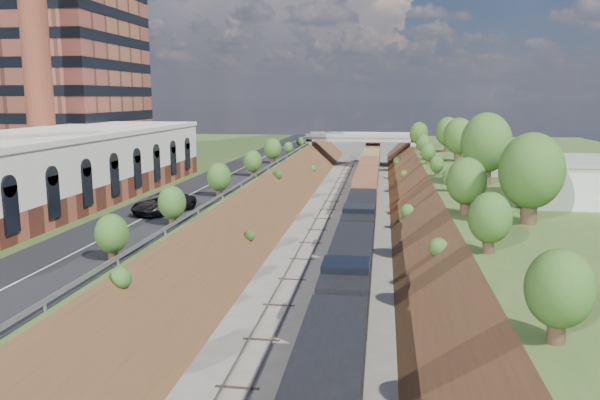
{
  "coord_description": "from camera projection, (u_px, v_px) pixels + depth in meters",
  "views": [
    {
      "loc": [
        4.87,
        -9.81,
        15.47
      ],
      "look_at": [
        -2.64,
        42.96,
        6.0
      ],
      "focal_mm": 35.0,
      "sensor_mm": 36.0,
      "label": 1
    }
  ],
  "objects": [
    {
      "name": "commercial_building",
      "position": [
        13.0,
        175.0,
        52.38
      ],
      "size": [
        14.3,
        62.3,
        7.0
      ],
      "color": "brown",
      "rests_on": "platform_left"
    },
    {
      "name": "embankment_left",
      "position": [
        253.0,
        222.0,
        72.96
      ],
      "size": [
        10.0,
        180.0,
        10.0
      ],
      "primitive_type": "cube",
      "rotation": [
        0.0,
        0.79,
        0.0
      ],
      "color": "brown",
      "rests_on": "ground"
    },
    {
      "name": "tree_right_large",
      "position": [
        531.0,
        172.0,
        47.94
      ],
      "size": [
        5.25,
        5.25,
        7.61
      ],
      "color": "#473323",
      "rests_on": "platform_right"
    },
    {
      "name": "smokestack",
      "position": [
        33.0,
        14.0,
        68.15
      ],
      "size": [
        3.2,
        3.2,
        40.0
      ],
      "primitive_type": "cylinder",
      "color": "brown",
      "rests_on": "platform_left"
    },
    {
      "name": "embankment_right",
      "position": [
        433.0,
        227.0,
        69.91
      ],
      "size": [
        10.0,
        180.0,
        10.0
      ],
      "primitive_type": "cube",
      "rotation": [
        0.0,
        0.79,
        0.0
      ],
      "color": "brown",
      "rests_on": "ground"
    },
    {
      "name": "platform_left",
      "position": [
        86.0,
        198.0,
        75.57
      ],
      "size": [
        44.0,
        180.0,
        5.0
      ],
      "primitive_type": "cube",
      "color": "#3D5623",
      "rests_on": "ground"
    },
    {
      "name": "tree_left_crest",
      "position": [
        81.0,
        248.0,
        32.84
      ],
      "size": [
        2.45,
        2.45,
        3.55
      ],
      "color": "#473323",
      "rests_on": "platform_left"
    },
    {
      "name": "overpass",
      "position": [
        361.0,
        144.0,
        131.01
      ],
      "size": [
        24.5,
        8.3,
        7.4
      ],
      "color": "gray",
      "rests_on": "ground"
    },
    {
      "name": "rail_left_track",
      "position": [
        320.0,
        223.0,
        71.78
      ],
      "size": [
        1.58,
        180.0,
        0.18
      ],
      "primitive_type": "cube",
      "color": "gray",
      "rests_on": "ground"
    },
    {
      "name": "white_building_far",
      "position": [
        515.0,
        160.0,
        80.7
      ],
      "size": [
        8.0,
        10.0,
        3.6
      ],
      "primitive_type": "cube",
      "color": "silver",
      "rests_on": "platform_right"
    },
    {
      "name": "rail_right_track",
      "position": [
        362.0,
        225.0,
        71.05
      ],
      "size": [
        1.58,
        180.0,
        0.18
      ],
      "primitive_type": "cube",
      "color": "gray",
      "rests_on": "ground"
    },
    {
      "name": "suv",
      "position": [
        163.0,
        203.0,
        52.56
      ],
      "size": [
        5.06,
        6.99,
        1.77
      ],
      "primitive_type": "imported",
      "rotation": [
        0.0,
        0.0,
        -0.37
      ],
      "color": "black",
      "rests_on": "road"
    },
    {
      "name": "white_building_near",
      "position": [
        568.0,
        181.0,
        59.15
      ],
      "size": [
        9.0,
        12.0,
        4.0
      ],
      "primitive_type": "cube",
      "color": "silver",
      "rests_on": "platform_right"
    },
    {
      "name": "guardrail",
      "position": [
        249.0,
        178.0,
        71.85
      ],
      "size": [
        0.1,
        171.0,
        0.7
      ],
      "color": "#99999E",
      "rests_on": "platform_left"
    },
    {
      "name": "road",
      "position": [
        217.0,
        181.0,
        72.7
      ],
      "size": [
        8.0,
        180.0,
        0.1
      ],
      "primitive_type": "cube",
      "color": "black",
      "rests_on": "platform_left"
    },
    {
      "name": "freight_train",
      "position": [
        365.0,
        191.0,
        80.16
      ],
      "size": [
        3.21,
        128.83,
        4.75
      ],
      "color": "black",
      "rests_on": "ground"
    }
  ]
}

